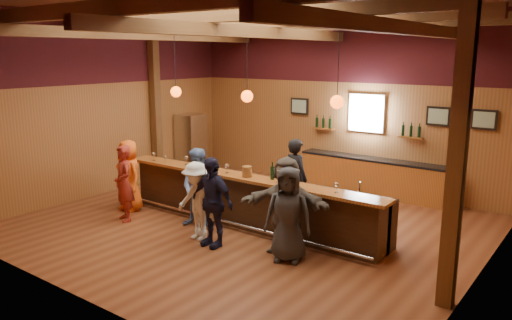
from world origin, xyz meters
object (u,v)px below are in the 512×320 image
object	(u,v)px
bar_counter	(252,200)
bottle_a	(272,173)
stainless_fridge	(191,144)
customer_brown	(286,205)
customer_white	(197,201)
ice_bucket	(247,172)
back_bar_cabinet	(375,177)
customer_redvest	(124,183)
customer_orange	(129,175)
customer_denim	(200,188)
customer_dark	(288,214)
bartender	(296,178)
customer_navy	(212,202)

from	to	relation	value
bar_counter	bottle_a	size ratio (longest dim) A/B	18.16
stainless_fridge	customer_brown	world-z (taller)	stainless_fridge
customer_white	customer_brown	distance (m)	1.78
ice_bucket	back_bar_cabinet	bearing A→B (deg)	74.91
customer_redvest	customer_white	world-z (taller)	customer_redvest
customer_orange	customer_white	world-z (taller)	customer_orange
bar_counter	customer_orange	xyz separation A→B (m)	(-2.82, -0.93, 0.30)
customer_redvest	bar_counter	bearing A→B (deg)	54.87
back_bar_cabinet	customer_denim	bearing A→B (deg)	-113.83
customer_redvest	customer_dark	xyz separation A→B (m)	(3.97, 0.31, 0.01)
customer_redvest	ice_bucket	xyz separation A→B (m)	(2.45, 1.13, 0.39)
stainless_fridge	ice_bucket	distance (m)	5.09
customer_redvest	customer_dark	world-z (taller)	customer_dark
customer_redvest	customer_denim	world-z (taller)	customer_denim
bar_counter	customer_orange	world-z (taller)	customer_orange
customer_white	customer_dark	size ratio (longest dim) A/B	0.92
back_bar_cabinet	customer_redvest	bearing A→B (deg)	-124.80
customer_orange	bartender	xyz separation A→B (m)	(3.31, 1.84, 0.06)
back_bar_cabinet	bottle_a	world-z (taller)	bottle_a
stainless_fridge	customer_navy	bearing A→B (deg)	-42.33
bar_counter	bartender	distance (m)	1.10
customer_dark	customer_navy	bearing A→B (deg)	169.21
stainless_fridge	customer_denim	bearing A→B (deg)	-43.96
customer_brown	bottle_a	bearing A→B (deg)	118.32
customer_denim	customer_brown	size ratio (longest dim) A/B	0.94
customer_brown	customer_dark	bearing A→B (deg)	-71.37
customer_redvest	customer_brown	xyz separation A→B (m)	(3.73, 0.60, 0.06)
bar_counter	customer_dark	world-z (taller)	customer_dark
customer_redvest	customer_denim	xyz separation A→B (m)	(1.58, 0.67, 0.01)
customer_brown	ice_bucket	size ratio (longest dim) A/B	8.25
customer_brown	back_bar_cabinet	bearing A→B (deg)	72.04
customer_redvest	bartender	size ratio (longest dim) A/B	0.94
bottle_a	customer_dark	bearing A→B (deg)	-43.53
bottle_a	customer_navy	bearing A→B (deg)	-113.37
back_bar_cabinet	customer_white	world-z (taller)	customer_white
bar_counter	customer_redvest	bearing A→B (deg)	-147.59
bar_counter	ice_bucket	bearing A→B (deg)	-69.93
stainless_fridge	customer_denim	world-z (taller)	stainless_fridge
bar_counter	customer_navy	distance (m)	1.47
customer_redvest	customer_dark	bearing A→B (deg)	26.96
bar_counter	customer_redvest	world-z (taller)	customer_redvest
back_bar_cabinet	ice_bucket	bearing A→B (deg)	-105.09
bar_counter	customer_dark	bearing A→B (deg)	-35.22
customer_redvest	customer_navy	bearing A→B (deg)	23.56
customer_redvest	customer_denim	bearing A→B (deg)	45.64
customer_denim	bartender	size ratio (longest dim) A/B	0.94
customer_orange	ice_bucket	xyz separation A→B (m)	(2.94, 0.58, 0.40)
stainless_fridge	customer_denim	distance (m)	4.68
stainless_fridge	bottle_a	bearing A→B (deg)	-29.25
customer_orange	bartender	size ratio (longest dim) A/B	0.93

